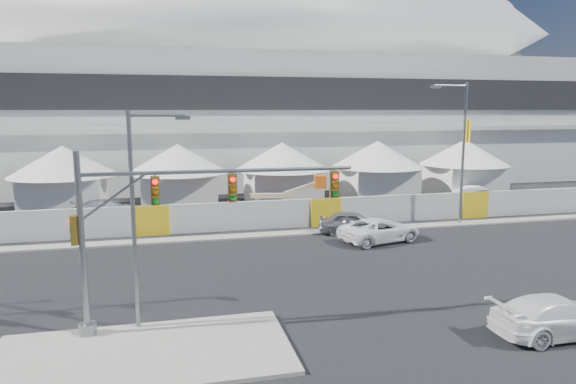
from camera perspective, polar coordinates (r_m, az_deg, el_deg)
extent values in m
plane|color=black|center=(22.15, 0.59, -12.73)|extent=(160.00, 160.00, 0.00)
cube|color=gray|center=(18.83, -15.82, -16.96)|extent=(10.00, 5.00, 0.15)
cube|color=gray|center=(41.77, 23.68, -2.94)|extent=(80.00, 1.20, 0.12)
cube|color=silver|center=(63.30, -1.64, 8.02)|extent=(80.00, 24.00, 14.00)
cube|color=black|center=(51.48, 1.18, 10.88)|extent=(68.00, 0.30, 3.20)
cube|color=silver|center=(51.25, 1.23, 6.97)|extent=(72.00, 0.80, 0.50)
cylinder|color=silver|center=(62.06, -1.29, 17.99)|extent=(57.60, 8.40, 8.40)
cylinder|color=silver|center=(62.45, 0.59, 17.54)|extent=(51.60, 6.80, 6.80)
cylinder|color=silver|center=(62.90, 2.44, 17.09)|extent=(45.60, 5.20, 5.20)
cone|color=silver|center=(76.06, 24.67, 15.72)|extent=(8.00, 7.60, 7.60)
cube|color=silver|center=(45.16, -23.51, -0.21)|extent=(6.00, 6.00, 3.00)
cone|color=silver|center=(44.84, -23.73, 3.20)|extent=(8.40, 8.40, 2.40)
cube|color=silver|center=(44.46, -12.03, 0.22)|extent=(6.00, 6.00, 3.00)
cone|color=silver|center=(44.13, -12.15, 3.68)|extent=(8.40, 8.40, 2.40)
cube|color=silver|center=(45.56, -0.65, 0.63)|extent=(6.00, 6.00, 3.00)
cone|color=silver|center=(45.24, -0.65, 4.02)|extent=(8.40, 8.40, 2.40)
cube|color=silver|center=(48.35, 9.81, 0.99)|extent=(6.00, 6.00, 3.00)
cone|color=silver|center=(48.04, 9.90, 4.18)|extent=(8.40, 8.40, 2.40)
cube|color=silver|center=(52.54, 18.87, 1.28)|extent=(6.00, 6.00, 3.00)
cone|color=silver|center=(52.26, 19.02, 4.21)|extent=(8.40, 8.40, 2.40)
cube|color=silver|center=(36.87, 4.16, -2.21)|extent=(70.00, 0.25, 2.00)
imported|color=#A0A0A4|center=(34.60, 7.21, -3.40)|extent=(3.14, 4.89, 1.55)
imported|color=white|center=(32.94, 10.16, -4.17)|extent=(3.80, 5.82, 1.49)
imported|color=white|center=(21.82, 27.80, -12.10)|extent=(2.11, 5.11, 1.48)
imported|color=white|center=(48.50, 20.47, -0.30)|extent=(3.73, 4.85, 1.53)
imported|color=black|center=(46.98, 21.48, -0.64)|extent=(3.14, 4.93, 1.56)
imported|color=silver|center=(41.27, -19.34, -1.83)|extent=(3.34, 5.57, 1.51)
cylinder|color=gray|center=(19.71, -21.90, -5.50)|extent=(0.22, 0.22, 6.69)
cylinder|color=gray|center=(20.69, -21.37, -13.97)|extent=(0.65, 0.65, 0.40)
cylinder|color=gray|center=(19.13, -7.32, 2.32)|extent=(10.05, 0.15, 0.15)
cube|color=#594714|center=(19.11, -14.51, 0.14)|extent=(0.32, 0.22, 1.05)
cube|color=#594714|center=(19.26, -6.19, 0.45)|extent=(0.32, 0.22, 1.05)
cube|color=#594714|center=(20.15, 5.18, 0.85)|extent=(0.32, 0.22, 1.05)
cube|color=#594714|center=(19.62, -22.67, -3.94)|extent=(0.22, 0.32, 1.05)
cylinder|color=gray|center=(19.60, -16.79, -3.22)|extent=(0.16, 0.16, 8.08)
cylinder|color=gray|center=(19.14, -14.35, 8.25)|extent=(1.97, 0.11, 0.11)
cube|color=gray|center=(19.15, -11.63, 8.08)|extent=(0.54, 0.22, 0.13)
cylinder|color=slate|center=(38.54, 18.87, 3.91)|extent=(0.20, 0.20, 10.12)
cylinder|color=slate|center=(37.79, 17.64, 11.22)|extent=(2.47, 0.13, 0.13)
cube|color=slate|center=(37.23, 16.12, 11.15)|extent=(0.67, 0.28, 0.17)
cube|color=yellow|center=(38.59, 19.36, 6.40)|extent=(0.03, 0.67, 1.57)
cube|color=orange|center=(38.52, -3.21, -2.44)|extent=(3.66, 2.18, 1.05)
cube|color=beige|center=(38.49, -1.56, -0.35)|extent=(3.60, 1.06, 0.33)
cube|color=beige|center=(38.88, 1.45, 0.60)|extent=(2.80, 0.84, 1.15)
cube|color=orange|center=(39.17, 3.34, 1.35)|extent=(1.01, 1.01, 0.95)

